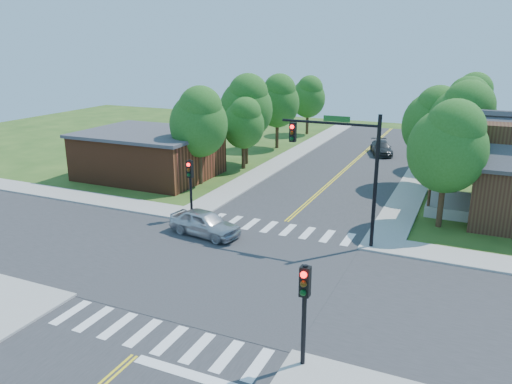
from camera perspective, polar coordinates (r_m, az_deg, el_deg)
The scene contains 25 objects.
ground at distance 24.51m, azimuth -2.87°, elevation -9.02°, with size 100.00×100.00×0.00m, color #294C18.
road_ns at distance 24.50m, azimuth -2.87°, elevation -8.98°, with size 10.00×90.00×0.04m, color #2D2D30.
road_ew at distance 24.49m, azimuth -2.87°, elevation -8.97°, with size 90.00×10.00×0.04m, color #2D2D30.
intersection_patch at distance 24.51m, azimuth -2.87°, elevation -9.02°, with size 10.20×10.20×0.06m, color #2D2D30.
sidewalk_nw at distance 45.17m, azimuth -11.69°, elevation 2.91°, with size 40.00×40.00×0.14m.
crosswalk_north at distance 29.68m, azimuth 2.58°, elevation -4.17°, with size 8.85×2.00×0.01m.
crosswalk_south at distance 19.88m, azimuth -11.34°, elevation -15.87°, with size 8.85×2.00×0.01m.
centerline at distance 24.49m, azimuth -2.88°, elevation -8.92°, with size 0.30×90.00×0.01m.
stop_bar at distance 17.78m, azimuth -7.08°, elevation -20.23°, with size 4.60×0.45×0.09m, color white.
signal_mast_ne at distance 26.58m, azimuth 10.10°, elevation 3.91°, with size 5.30×0.42×7.20m.
signal_pole_se at distance 16.73m, azimuth 5.55°, elevation -11.89°, with size 0.34×0.42×3.80m.
signal_pole_nw at distance 30.74m, azimuth -7.53°, elevation 1.58°, with size 0.34×0.42×3.80m.
building_nw at distance 41.77m, azimuth -12.11°, elevation 4.31°, with size 10.40×8.40×3.73m.
tree_e_a at distance 30.66m, azimuth 21.19°, elevation 5.07°, with size 4.51×4.28×7.66m.
tree_e_b at distance 37.95m, azimuth 22.60°, elevation 7.54°, with size 4.83×4.59×8.21m.
tree_e_c at distance 46.08m, azimuth 22.71°, elevation 8.76°, with size 4.69×4.45×7.97m.
tree_e_d at distance 54.54m, azimuth 23.38°, elevation 9.67°, with size 4.62×4.39×7.85m.
tree_w_a at distance 38.11m, azimuth -6.52°, elevation 8.13°, with size 4.47×4.25×7.60m.
tree_w_b at distance 44.44m, azimuth -1.08°, elevation 9.89°, with size 4.75×4.52×8.08m.
tree_w_c at distance 51.51m, azimuth 2.53°, elevation 10.50°, with size 4.49×4.26×7.63m.
tree_w_d at distance 59.89m, azimuth 6.02°, elevation 10.87°, with size 4.08×3.87×6.93m.
tree_house at distance 39.51m, azimuth 19.70°, elevation 7.65°, with size 4.52×4.29×7.68m.
tree_bldg at distance 42.90m, azimuth -1.40°, elevation 8.02°, with size 3.68×3.50×6.26m.
car_silver at distance 28.58m, azimuth -5.89°, elevation -3.61°, with size 4.55×2.43×1.47m, color silver.
car_dgrey at distance 50.48m, azimuth 14.13°, elevation 4.87°, with size 3.09×4.75×1.28m, color #2B2E2F.
Camera 1 is at (10.15, -19.58, 10.69)m, focal length 35.00 mm.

